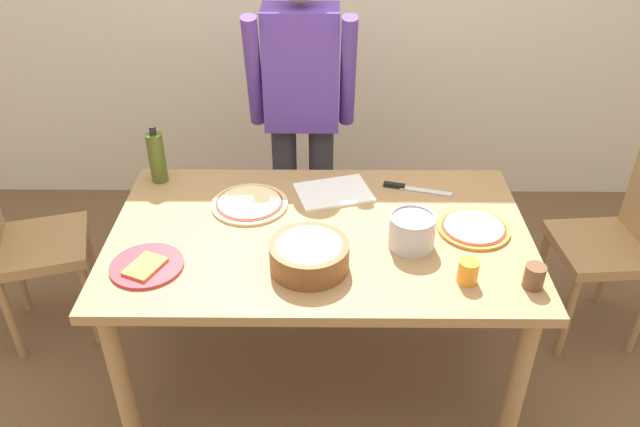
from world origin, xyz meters
name	(u,v)px	position (x,y,z in m)	size (l,w,h in m)	color
ground	(320,370)	(0.00, 0.00, 0.00)	(8.00, 8.00, 0.00)	brown
dining_table	(320,251)	(0.00, 0.00, 0.67)	(1.60, 0.96, 0.76)	#A37A4C
person_cook	(302,107)	(-0.09, 0.76, 0.94)	(0.49, 0.25, 1.62)	#2D2D38
chair_wooden_left	(20,236)	(-1.32, 0.27, 0.54)	(0.50, 0.50, 0.95)	#A37A4C
chair_wooden_right	(621,235)	(1.32, 0.30, 0.54)	(0.43, 0.43, 0.95)	#A37A4C
pizza_raw_on_board	(250,204)	(-0.29, 0.18, 0.77)	(0.31, 0.31, 0.02)	beige
pizza_cooked_on_tray	(474,228)	(0.59, 0.01, 0.77)	(0.28, 0.28, 0.02)	#C67A33
plate_with_slice	(147,266)	(-0.61, -0.23, 0.77)	(0.26, 0.26, 0.02)	red
popcorn_bowl	(309,253)	(-0.04, -0.22, 0.82)	(0.28, 0.28, 0.11)	brown
olive_oil_bottle	(157,157)	(-0.69, 0.38, 0.87)	(0.07, 0.07, 0.26)	#47561E
steel_pot	(412,231)	(0.34, -0.09, 0.83)	(0.17, 0.17, 0.13)	#B7B7BC
cup_orange	(468,271)	(0.51, -0.29, 0.80)	(0.07, 0.07, 0.09)	orange
cup_small_brown	(534,276)	(0.72, -0.32, 0.80)	(0.07, 0.07, 0.09)	brown
cutting_board_white	(334,192)	(0.06, 0.28, 0.77)	(0.30, 0.22, 0.01)	white
chef_knife	(409,188)	(0.37, 0.32, 0.77)	(0.29, 0.10, 0.02)	silver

